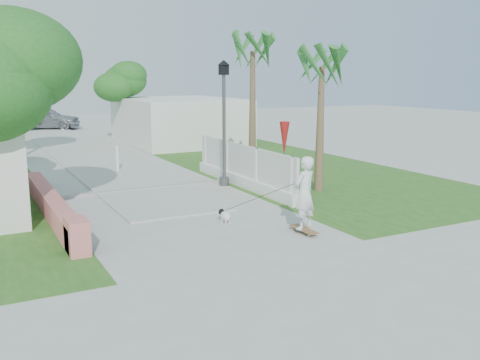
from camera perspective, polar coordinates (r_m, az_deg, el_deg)
ground at (r=13.32m, az=-2.57°, el=-5.97°), size 90.00×90.00×0.00m
path_strip at (r=32.24m, az=-17.82°, el=3.65°), size 3.20×36.00×0.06m
curb at (r=18.76m, az=-10.35°, el=-0.96°), size 6.50×0.25×0.10m
grass_right at (r=23.46m, az=4.68°, el=1.48°), size 8.00×20.00×0.01m
pink_wall at (r=15.67m, az=-19.26°, el=-2.81°), size 0.45×8.20×0.80m
lattice_fence at (r=19.03m, az=0.32°, el=0.91°), size 0.35×7.00×1.50m
building_right at (r=31.77m, az=-6.55°, el=6.31°), size 6.00×8.00×2.60m
street_lamp at (r=19.01m, az=-1.72°, el=6.61°), size 0.44×0.44×4.44m
bollard at (r=22.51m, az=-12.95°, el=2.31°), size 0.14×0.14×1.09m
patio_umbrella at (r=19.13m, az=4.75°, el=4.38°), size 0.36×0.36×2.30m
tree_path_left at (r=27.64m, az=-22.99°, el=10.05°), size 3.40×3.40×5.23m
tree_path_right at (r=32.69m, az=-12.53°, el=10.10°), size 3.00×3.00×4.79m
tree_path_far at (r=37.63m, az=-24.01°, el=10.01°), size 3.20×3.20×5.17m
palm_far at (r=20.63m, az=1.36°, el=12.69°), size 1.80×1.80×5.30m
palm_near at (r=18.26m, az=8.71°, el=11.11°), size 1.80×1.80×4.70m
skateboarder at (r=13.73m, az=2.84°, el=-1.86°), size 1.73×2.44×1.96m
dog at (r=14.40m, az=-1.63°, el=-3.81°), size 0.31×0.55×0.38m
parked_car at (r=42.01m, az=-20.10°, el=6.24°), size 5.34×3.85×1.69m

